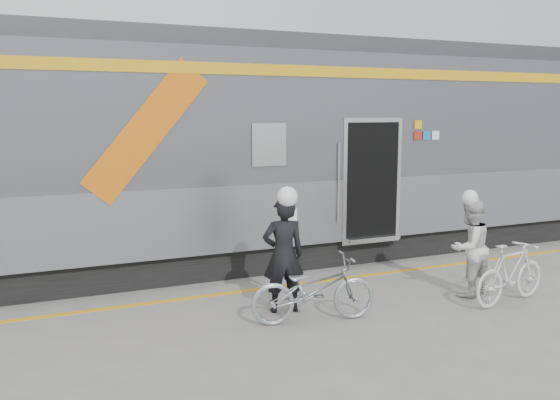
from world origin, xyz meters
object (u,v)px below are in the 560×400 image
bicycle_left (314,289)px  woman (469,248)px  bicycle_right (511,273)px  man (283,255)px

bicycle_left → woman: 2.70m
bicycle_right → bicycle_left: bearing=71.3°
bicycle_right → man: bearing=62.5°
bicycle_left → woman: woman is taller
woman → bicycle_left: bearing=-8.0°
woman → bicycle_right: size_ratio=0.99×
man → woman: bearing=-179.1°
man → woman: 2.92m
woman → bicycle_right: bearing=108.7°
man → woman: man is taller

